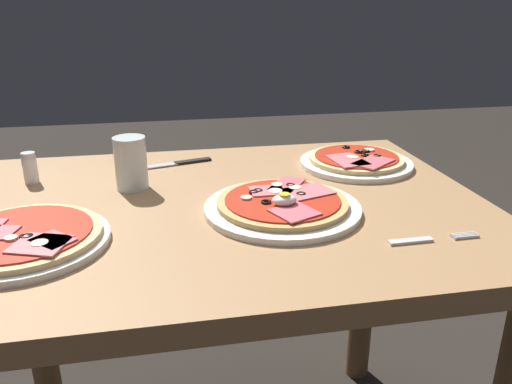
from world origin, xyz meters
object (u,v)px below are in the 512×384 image
water_glass_near (131,167)px  salt_shaker (30,168)px  pizza_across_left (22,239)px  pizza_across_right (356,161)px  knife (177,163)px  pizza_foreground (283,205)px  dining_table (221,264)px  fork (427,239)px

water_glass_near → salt_shaker: 0.23m
pizza_across_left → pizza_across_right: same height
pizza_across_right → knife: (-0.41, 0.09, -0.01)m
pizza_foreground → knife: bearing=118.8°
knife → salt_shaker: (-0.31, -0.07, 0.03)m
pizza_foreground → pizza_across_left: (-0.44, -0.06, 0.00)m
dining_table → fork: fork is taller
pizza_foreground → salt_shaker: (-0.49, 0.25, 0.02)m
water_glass_near → knife: size_ratio=0.56×
pizza_across_left → salt_shaker: 0.32m
dining_table → pizza_across_right: (0.34, 0.17, 0.14)m
pizza_across_right → fork: pizza_across_right is taller
dining_table → fork: (0.31, -0.23, 0.14)m
pizza_across_left → knife: bearing=55.7°
fork → dining_table: bearing=144.0°
pizza_across_right → water_glass_near: size_ratio=2.40×
water_glass_near → salt_shaker: water_glass_near is taller
fork → water_glass_near: bearing=144.4°
fork → pizza_across_left: bearing=170.7°
pizza_across_left → fork: 0.65m
dining_table → pizza_across_right: pizza_across_right is taller
dining_table → pizza_foreground: bearing=-29.7°
water_glass_near → knife: bearing=56.2°
knife → pizza_foreground: bearing=-61.2°
pizza_foreground → water_glass_near: water_glass_near is taller
pizza_foreground → pizza_across_left: bearing=-172.4°
salt_shaker → pizza_foreground: bearing=-27.4°
dining_table → pizza_foreground: size_ratio=3.56×
fork → salt_shaker: bearing=148.8°
fork → pizza_foreground: bearing=140.9°
pizza_across_left → fork: (0.64, -0.10, -0.01)m
pizza_foreground → dining_table: bearing=150.3°
knife → salt_shaker: bearing=-167.2°
dining_table → salt_shaker: 0.46m
pizza_across_right → fork: size_ratio=1.66×
dining_table → pizza_across_left: bearing=-159.8°
pizza_foreground → knife: 0.37m
dining_table → pizza_across_right: size_ratio=3.94×
pizza_foreground → knife: pizza_foreground is taller
pizza_across_left → pizza_across_right: bearing=23.5°
pizza_foreground → salt_shaker: bearing=152.6°
pizza_across_right → fork: bearing=-94.7°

